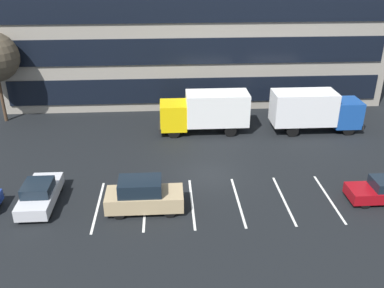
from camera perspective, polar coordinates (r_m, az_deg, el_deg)
The scene contains 8 objects.
ground_plane at distance 28.34m, azimuth 2.40°, elevation -4.17°, with size 120.00×120.00×0.00m, color black.
office_building at distance 42.87m, azimuth 0.08°, elevation 18.66°, with size 35.44×11.34×18.00m.
lot_markings at distance 25.43m, azimuth 3.19°, elevation -7.93°, with size 14.14×5.40×0.01m.
box_truck_yellow at distance 34.08m, azimuth 1.89°, elevation 4.60°, with size 7.29×2.41×3.38m.
box_truck_blue at distance 35.70m, azimuth 16.34°, elevation 4.58°, with size 7.37×2.44×3.42m.
sedan_silver at distance 26.38m, azimuth -20.05°, elevation -6.41°, with size 1.82×4.35×1.56m.
sedan_maroon at distance 27.69m, azimuth 24.61°, elevation -5.80°, with size 4.09×1.71×1.47m.
suv_tan at distance 24.37m, azimuth -6.65°, elevation -7.00°, with size 4.45×1.89×2.01m.
Camera 1 is at (-2.73, -24.55, 13.89)m, focal length 39.09 mm.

